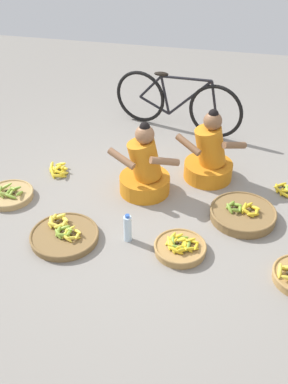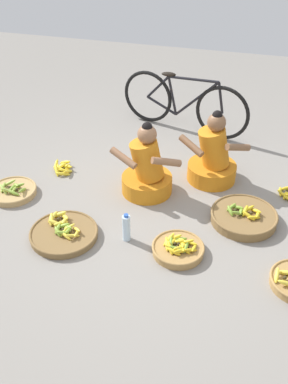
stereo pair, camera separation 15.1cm
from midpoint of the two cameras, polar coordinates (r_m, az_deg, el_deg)
The scene contains 10 objects.
ground_plane at distance 4.44m, azimuth 1.66°, elevation -2.24°, with size 10.00×10.00×0.00m, color gray.
vendor_woman_front at distance 4.55m, azimuth 1.31°, elevation 2.70°, with size 0.72×0.52×0.79m.
vendor_woman_behind at distance 4.81m, azimuth 9.62°, elevation 4.19°, with size 0.74×0.53×0.80m.
bicycle_leaning at distance 5.74m, azimuth 5.79°, elevation 11.10°, with size 1.67×0.43×0.73m.
banana_basket_mid_left at distance 4.15m, azimuth -9.11°, elevation -5.13°, with size 0.62×0.62×0.14m.
banana_basket_near_vendor at distance 3.95m, azimuth 5.45°, elevation -7.14°, with size 0.46×0.46×0.15m.
banana_basket_near_bicycle at distance 4.38m, azimuth 13.51°, elevation -3.06°, with size 0.63×0.63×0.16m.
banana_basket_mid_right at distance 4.79m, azimuth -15.44°, elevation 0.12°, with size 0.49×0.49×0.14m.
loose_bananas_front_center at distance 5.07m, azimuth -9.42°, elevation 3.02°, with size 0.26×0.30×0.10m.
water_bottle at distance 4.01m, azimuth -1.17°, elevation -4.57°, with size 0.07×0.07×0.28m.
Camera 2 is at (0.88, -3.40, 2.72)m, focal length 42.08 mm.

